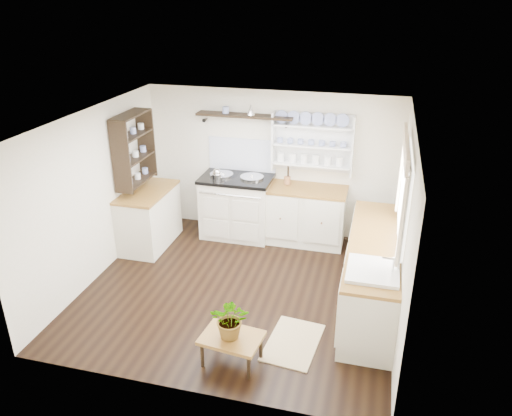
# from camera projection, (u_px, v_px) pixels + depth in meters

# --- Properties ---
(floor) EXTENTS (4.00, 3.80, 0.01)m
(floor) POSITION_uv_depth(u_px,v_px,m) (239.00, 289.00, 6.68)
(floor) COLOR black
(floor) RESTS_ON ground
(wall_back) EXTENTS (4.00, 0.02, 2.30)m
(wall_back) POSITION_uv_depth(u_px,v_px,m) (272.00, 163.00, 7.90)
(wall_back) COLOR silver
(wall_back) RESTS_ON ground
(wall_right) EXTENTS (0.02, 3.80, 2.30)m
(wall_right) POSITION_uv_depth(u_px,v_px,m) (404.00, 229.00, 5.76)
(wall_right) COLOR silver
(wall_right) RESTS_ON ground
(wall_left) EXTENTS (0.02, 3.80, 2.30)m
(wall_left) POSITION_uv_depth(u_px,v_px,m) (94.00, 195.00, 6.67)
(wall_left) COLOR silver
(wall_left) RESTS_ON ground
(ceiling) EXTENTS (4.00, 3.80, 0.01)m
(ceiling) POSITION_uv_depth(u_px,v_px,m) (236.00, 120.00, 5.75)
(ceiling) COLOR white
(ceiling) RESTS_ON wall_back
(window) EXTENTS (0.08, 1.55, 1.22)m
(window) POSITION_uv_depth(u_px,v_px,m) (403.00, 190.00, 5.73)
(window) COLOR white
(window) RESTS_ON wall_right
(aga_cooker) EXTENTS (1.11, 0.77, 1.03)m
(aga_cooker) POSITION_uv_depth(u_px,v_px,m) (237.00, 205.00, 7.97)
(aga_cooker) COLOR beige
(aga_cooker) RESTS_ON floor
(back_cabinets) EXTENTS (1.27, 0.63, 0.90)m
(back_cabinets) POSITION_uv_depth(u_px,v_px,m) (304.00, 214.00, 7.77)
(back_cabinets) COLOR beige
(back_cabinets) RESTS_ON floor
(right_cabinets) EXTENTS (0.62, 2.43, 0.90)m
(right_cabinets) POSITION_uv_depth(u_px,v_px,m) (372.00, 272.00, 6.19)
(right_cabinets) COLOR beige
(right_cabinets) RESTS_ON floor
(belfast_sink) EXTENTS (0.55, 0.60, 0.45)m
(belfast_sink) POSITION_uv_depth(u_px,v_px,m) (372.00, 280.00, 5.39)
(belfast_sink) COLOR white
(belfast_sink) RESTS_ON right_cabinets
(left_cabinets) EXTENTS (0.62, 1.13, 0.90)m
(left_cabinets) POSITION_uv_depth(u_px,v_px,m) (149.00, 217.00, 7.68)
(left_cabinets) COLOR beige
(left_cabinets) RESTS_ON floor
(plate_rack) EXTENTS (1.20, 0.22, 0.90)m
(plate_rack) POSITION_uv_depth(u_px,v_px,m) (313.00, 142.00, 7.55)
(plate_rack) COLOR white
(plate_rack) RESTS_ON wall_back
(high_shelf) EXTENTS (1.50, 0.29, 0.16)m
(high_shelf) POSITION_uv_depth(u_px,v_px,m) (245.00, 116.00, 7.57)
(high_shelf) COLOR black
(high_shelf) RESTS_ON wall_back
(left_shelving) EXTENTS (0.28, 0.80, 1.05)m
(left_shelving) POSITION_uv_depth(u_px,v_px,m) (134.00, 148.00, 7.27)
(left_shelving) COLOR black
(left_shelving) RESTS_ON wall_left
(kettle) EXTENTS (0.17, 0.17, 0.21)m
(kettle) POSITION_uv_depth(u_px,v_px,m) (217.00, 175.00, 7.72)
(kettle) COLOR silver
(kettle) RESTS_ON aga_cooker
(utensil_crock) EXTENTS (0.10, 0.10, 0.12)m
(utensil_crock) POSITION_uv_depth(u_px,v_px,m) (287.00, 180.00, 7.71)
(utensil_crock) COLOR #915C35
(utensil_crock) RESTS_ON back_cabinets
(center_table) EXTENTS (0.68, 0.52, 0.34)m
(center_table) POSITION_uv_depth(u_px,v_px,m) (232.00, 340.00, 5.26)
(center_table) COLOR brown
(center_table) RESTS_ON floor
(potted_plant) EXTENTS (0.44, 0.39, 0.45)m
(potted_plant) POSITION_uv_depth(u_px,v_px,m) (231.00, 319.00, 5.15)
(potted_plant) COLOR #3F7233
(potted_plant) RESTS_ON center_table
(floor_rug) EXTENTS (0.64, 0.90, 0.02)m
(floor_rug) POSITION_uv_depth(u_px,v_px,m) (293.00, 342.00, 5.66)
(floor_rug) COLOR #9B8E5A
(floor_rug) RESTS_ON floor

